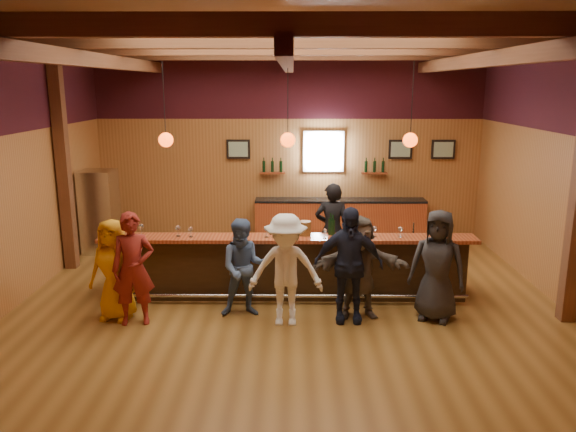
# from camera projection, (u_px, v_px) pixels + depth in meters

# --- Properties ---
(room) EXTENTS (9.04, 9.00, 4.52)m
(room) POSITION_uv_depth(u_px,v_px,m) (288.00, 108.00, 9.11)
(room) COLOR brown
(room) RESTS_ON ground
(bar_counter) EXTENTS (6.30, 1.07, 1.11)m
(bar_counter) POSITION_uv_depth(u_px,v_px,m) (289.00, 264.00, 9.81)
(bar_counter) COLOR black
(bar_counter) RESTS_ON ground
(back_bar_cabinet) EXTENTS (4.00, 0.52, 0.95)m
(back_bar_cabinet) POSITION_uv_depth(u_px,v_px,m) (340.00, 219.00, 13.29)
(back_bar_cabinet) COLOR maroon
(back_bar_cabinet) RESTS_ON ground
(window) EXTENTS (0.95, 0.09, 0.95)m
(window) POSITION_uv_depth(u_px,v_px,m) (323.00, 151.00, 13.15)
(window) COLOR silver
(window) RESTS_ON room
(framed_pictures) EXTENTS (5.35, 0.05, 0.45)m
(framed_pictures) POSITION_uv_depth(u_px,v_px,m) (361.00, 149.00, 13.12)
(framed_pictures) COLOR black
(framed_pictures) RESTS_ON room
(wine_shelves) EXTENTS (3.00, 0.18, 0.30)m
(wine_shelves) POSITION_uv_depth(u_px,v_px,m) (323.00, 170.00, 13.19)
(wine_shelves) COLOR maroon
(wine_shelves) RESTS_ON room
(pendant_lights) EXTENTS (4.24, 0.24, 1.37)m
(pendant_lights) POSITION_uv_depth(u_px,v_px,m) (288.00, 139.00, 9.17)
(pendant_lights) COLOR black
(pendant_lights) RESTS_ON room
(stainless_fridge) EXTENTS (0.70, 0.70, 1.80)m
(stainless_fridge) POSITION_uv_depth(u_px,v_px,m) (100.00, 211.00, 12.15)
(stainless_fridge) COLOR silver
(stainless_fridge) RESTS_ON ground
(customer_orange) EXTENTS (0.86, 0.65, 1.60)m
(customer_orange) POSITION_uv_depth(u_px,v_px,m) (114.00, 270.00, 8.66)
(customer_orange) COLOR orange
(customer_orange) RESTS_ON ground
(customer_redvest) EXTENTS (0.70, 0.52, 1.75)m
(customer_redvest) POSITION_uv_depth(u_px,v_px,m) (133.00, 269.00, 8.46)
(customer_redvest) COLOR maroon
(customer_redvest) RESTS_ON ground
(customer_denim) EXTENTS (0.81, 0.66, 1.57)m
(customer_denim) POSITION_uv_depth(u_px,v_px,m) (244.00, 268.00, 8.78)
(customer_denim) COLOR #445D88
(customer_denim) RESTS_ON ground
(customer_white) EXTENTS (1.13, 0.67, 1.73)m
(customer_white) POSITION_uv_depth(u_px,v_px,m) (286.00, 270.00, 8.43)
(customer_white) COLOR white
(customer_white) RESTS_ON ground
(customer_navy) EXTENTS (1.07, 0.45, 1.81)m
(customer_navy) POSITION_uv_depth(u_px,v_px,m) (348.00, 265.00, 8.56)
(customer_navy) COLOR #181D31
(customer_navy) RESTS_ON ground
(customer_brown) EXTENTS (1.54, 0.56, 1.63)m
(customer_brown) POSITION_uv_depth(u_px,v_px,m) (359.00, 267.00, 8.73)
(customer_brown) COLOR #5B5249
(customer_brown) RESTS_ON ground
(customer_dark) EXTENTS (1.00, 0.85, 1.75)m
(customer_dark) POSITION_uv_depth(u_px,v_px,m) (437.00, 265.00, 8.62)
(customer_dark) COLOR #262628
(customer_dark) RESTS_ON ground
(bartender) EXTENTS (0.69, 0.49, 1.80)m
(bartender) POSITION_uv_depth(u_px,v_px,m) (332.00, 230.00, 10.61)
(bartender) COLOR black
(bartender) RESTS_ON ground
(ice_bucket) EXTENTS (0.22, 0.22, 0.24)m
(ice_bucket) POSITION_uv_depth(u_px,v_px,m) (305.00, 228.00, 9.43)
(ice_bucket) COLOR brown
(ice_bucket) RESTS_ON bar_counter
(bottle_a) EXTENTS (0.08, 0.08, 0.37)m
(bottle_a) POSITION_uv_depth(u_px,v_px,m) (331.00, 226.00, 9.45)
(bottle_a) COLOR black
(bottle_a) RESTS_ON bar_counter
(bottle_b) EXTENTS (0.08, 0.08, 0.35)m
(bottle_b) POSITION_uv_depth(u_px,v_px,m) (333.00, 227.00, 9.43)
(bottle_b) COLOR black
(bottle_b) RESTS_ON bar_counter
(glass_a) EXTENTS (0.09, 0.09, 0.20)m
(glass_a) POSITION_uv_depth(u_px,v_px,m) (141.00, 227.00, 9.42)
(glass_a) COLOR silver
(glass_a) RESTS_ON bar_counter
(glass_b) EXTENTS (0.08, 0.08, 0.19)m
(glass_b) POSITION_uv_depth(u_px,v_px,m) (178.00, 228.00, 9.35)
(glass_b) COLOR silver
(glass_b) RESTS_ON bar_counter
(glass_c) EXTENTS (0.08, 0.08, 0.17)m
(glass_c) POSITION_uv_depth(u_px,v_px,m) (191.00, 230.00, 9.32)
(glass_c) COLOR silver
(glass_c) RESTS_ON bar_counter
(glass_d) EXTENTS (0.08, 0.08, 0.18)m
(glass_d) POSITION_uv_depth(u_px,v_px,m) (236.00, 231.00, 9.23)
(glass_d) COLOR silver
(glass_d) RESTS_ON bar_counter
(glass_e) EXTENTS (0.08, 0.08, 0.19)m
(glass_e) POSITION_uv_depth(u_px,v_px,m) (267.00, 229.00, 9.29)
(glass_e) COLOR silver
(glass_e) RESTS_ON bar_counter
(glass_f) EXTENTS (0.07, 0.07, 0.16)m
(glass_f) POSITION_uv_depth(u_px,v_px,m) (325.00, 231.00, 9.24)
(glass_f) COLOR silver
(glass_f) RESTS_ON bar_counter
(glass_g) EXTENTS (0.08, 0.08, 0.18)m
(glass_g) POSITION_uv_depth(u_px,v_px,m) (375.00, 229.00, 9.32)
(glass_g) COLOR silver
(glass_g) RESTS_ON bar_counter
(glass_h) EXTENTS (0.08, 0.08, 0.18)m
(glass_h) POSITION_uv_depth(u_px,v_px,m) (400.00, 230.00, 9.29)
(glass_h) COLOR silver
(glass_h) RESTS_ON bar_counter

